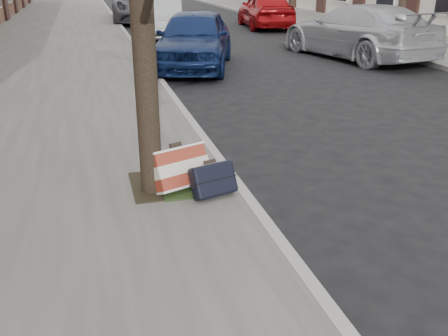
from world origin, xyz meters
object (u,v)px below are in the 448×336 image
object	(u,v)px
car_near_mid	(162,18)
suitcase_navy	(213,179)
suitcase_red	(181,168)
car_near_front	(194,39)

from	to	relation	value
car_near_mid	suitcase_navy	bearing A→B (deg)	-86.78
suitcase_red	car_near_front	world-z (taller)	car_near_front
suitcase_red	car_near_mid	bearing A→B (deg)	60.94
suitcase_navy	car_near_mid	bearing A→B (deg)	66.80
suitcase_red	suitcase_navy	distance (m)	0.42
suitcase_navy	car_near_front	bearing A→B (deg)	62.63
suitcase_red	car_near_front	size ratio (longest dim) A/B	0.15
suitcase_red	car_near_mid	world-z (taller)	car_near_mid
suitcase_red	suitcase_navy	xyz separation A→B (m)	(0.29, -0.29, -0.05)
car_near_mid	suitcase_red	bearing A→B (deg)	-88.13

